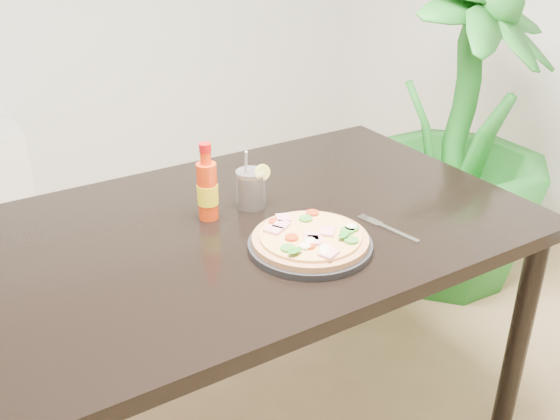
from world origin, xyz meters
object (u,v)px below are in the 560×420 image
pizza (311,238)px  cola_cup (251,189)px  plate (310,245)px  fork (386,227)px  houseplant (461,128)px  hot_sauce_bottle (207,189)px  dining_table (256,248)px

pizza → cola_cup: bearing=91.8°
plate → fork: 0.22m
cola_cup → pizza: bearing=-88.2°
pizza → cola_cup: 0.27m
pizza → cola_cup: (-0.01, 0.27, 0.02)m
pizza → houseplant: 1.27m
hot_sauce_bottle → cola_cup: bearing=1.1°
dining_table → hot_sauce_bottle: 0.21m
plate → pizza: pizza is taller
dining_table → houseplant: houseplant is taller
dining_table → fork: size_ratio=7.45×
plate → fork: (0.22, -0.02, -0.01)m
dining_table → cola_cup: (0.03, 0.08, 0.13)m
fork → houseplant: bearing=23.1°
hot_sauce_bottle → houseplant: bearing=14.0°
pizza → houseplant: bearing=27.5°
dining_table → hot_sauce_bottle: hot_sauce_bottle is taller
pizza → cola_cup: cola_cup is taller
houseplant → cola_cup: bearing=-164.6°
plate → pizza: 0.02m
pizza → fork: 0.22m
hot_sauce_bottle → plate: bearing=-63.0°
fork → houseplant: houseplant is taller
fork → cola_cup: bearing=117.4°
plate → hot_sauce_bottle: bearing=117.0°
cola_cup → houseplant: size_ratio=0.13×
plate → pizza: size_ratio=1.07×
hot_sauce_bottle → fork: size_ratio=1.09×
pizza → fork: size_ratio=1.47×
dining_table → cola_cup: bearing=68.7°
pizza → cola_cup: size_ratio=1.60×
plate → fork: bearing=-5.3°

